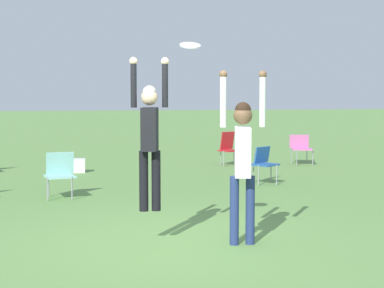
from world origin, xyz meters
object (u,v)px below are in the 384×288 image
(person_jumping, at_px, (150,131))
(camping_chair_0, at_px, (228,146))
(camping_chair_3, at_px, (301,147))
(frisbee, at_px, (190,45))
(person_defending, at_px, (243,152))
(camping_chair_2, at_px, (60,171))
(camping_chair_1, at_px, (264,161))
(cooler_box, at_px, (76,166))

(person_jumping, height_order, camping_chair_0, person_jumping)
(camping_chair_0, relative_size, camping_chair_3, 1.12)
(person_jumping, xyz_separation_m, frisbee, (0.49, -0.29, 1.09))
(person_jumping, height_order, camping_chair_3, person_jumping)
(person_defending, relative_size, camping_chair_2, 2.67)
(camping_chair_0, height_order, camping_chair_1, camping_chair_0)
(person_jumping, distance_m, frisbee, 1.23)
(camping_chair_0, bearing_deg, camping_chair_1, 59.70)
(person_jumping, distance_m, person_defending, 1.24)
(camping_chair_1, relative_size, camping_chair_3, 0.99)
(cooler_box, bearing_deg, camping_chair_0, 12.64)
(camping_chair_3, relative_size, cooler_box, 1.81)
(camping_chair_1, distance_m, camping_chair_2, 4.47)
(frisbee, distance_m, camping_chair_1, 6.31)
(frisbee, xyz_separation_m, camping_chair_0, (2.63, 8.96, -2.07))
(camping_chair_1, distance_m, cooler_box, 4.86)
(cooler_box, bearing_deg, camping_chair_2, -94.32)
(camping_chair_2, height_order, camping_chair_3, camping_chair_2)
(camping_chair_2, bearing_deg, frisbee, 99.53)
(camping_chair_0, bearing_deg, person_jumping, 40.83)
(camping_chair_0, distance_m, camping_chair_2, 6.45)
(person_jumping, relative_size, camping_chair_1, 2.52)
(camping_chair_1, bearing_deg, frisbee, 27.62)
(person_jumping, relative_size, camping_chair_0, 2.22)
(camping_chair_1, height_order, camping_chair_3, camping_chair_3)
(camping_chair_1, distance_m, camping_chair_3, 3.98)
(camping_chair_2, bearing_deg, camping_chair_1, -178.34)
(person_jumping, xyz_separation_m, person_defending, (1.18, -0.27, -0.27))
(person_jumping, xyz_separation_m, camping_chair_0, (3.12, 8.67, -0.97))
(person_jumping, relative_size, frisbee, 7.50)
(camping_chair_1, relative_size, camping_chair_2, 0.94)
(frisbee, distance_m, camping_chair_3, 10.14)
(person_defending, relative_size, frisbee, 8.49)
(cooler_box, bearing_deg, camping_chair_1, -33.54)
(camping_chair_0, xyz_separation_m, cooler_box, (-4.10, -0.92, -0.35))
(camping_chair_0, height_order, camping_chair_3, camping_chair_0)
(camping_chair_1, xyz_separation_m, cooler_box, (-4.04, 2.68, -0.32))
(cooler_box, bearing_deg, person_jumping, -82.81)
(camping_chair_2, bearing_deg, cooler_box, -107.27)
(person_jumping, distance_m, camping_chair_3, 9.96)
(camping_chair_0, bearing_deg, frisbee, 44.25)
(camping_chair_1, xyz_separation_m, camping_chair_2, (-4.33, -1.13, 0.01))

